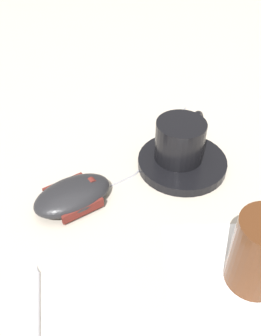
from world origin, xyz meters
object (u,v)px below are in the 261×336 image
(coffee_cup, at_px, (182,140))
(pen, at_px, (35,327))
(saucer, at_px, (182,163))
(computer_mouse, at_px, (73,195))
(drinking_glass, at_px, (261,253))

(coffee_cup, relative_size, pen, 0.63)
(saucer, height_order, coffee_cup, coffee_cup)
(saucer, height_order, pen, saucer)
(saucer, xyz_separation_m, pen, (-0.26, 0.16, -0.00))
(coffee_cup, xyz_separation_m, computer_mouse, (-0.09, 0.15, -0.03))
(saucer, relative_size, drinking_glass, 1.45)
(saucer, relative_size, computer_mouse, 1.06)
(coffee_cup, bearing_deg, drinking_glass, -160.00)
(saucer, bearing_deg, drinking_glass, -159.96)
(saucer, relative_size, coffee_cup, 1.42)
(saucer, height_order, computer_mouse, computer_mouse)
(computer_mouse, bearing_deg, coffee_cup, -58.06)
(computer_mouse, xyz_separation_m, drinking_glass, (-0.11, -0.22, 0.03))
(saucer, xyz_separation_m, computer_mouse, (-0.08, 0.15, 0.01))
(saucer, bearing_deg, coffee_cup, 19.20)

